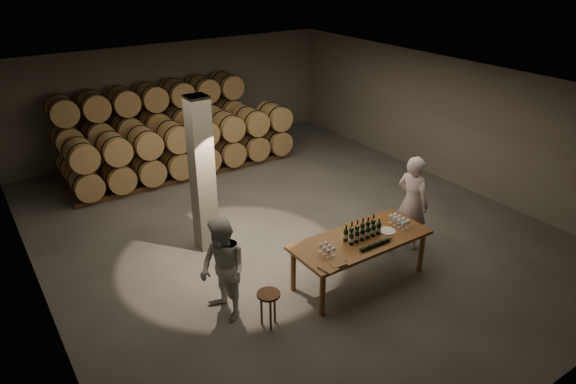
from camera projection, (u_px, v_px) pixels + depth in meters
room at (202, 175)px, 10.07m from camera, size 12.00×12.00×12.00m
tasting_table at (360, 243)px, 9.30m from camera, size 2.60×1.10×0.90m
barrel_stack_back at (154, 123)px, 14.41m from camera, size 5.48×0.95×2.31m
barrel_stack_front at (188, 147)px, 13.72m from camera, size 6.26×0.95×1.57m
bottle_cluster at (362, 232)px, 9.23m from camera, size 0.74×0.24×0.35m
lying_bottles at (375, 245)px, 8.99m from camera, size 0.74×0.07×0.07m
glass_cluster_left at (327, 248)px, 8.75m from camera, size 0.19×0.30×0.16m
glass_cluster_right at (399, 219)px, 9.63m from camera, size 0.20×0.42×0.18m
plate at (387, 231)px, 9.48m from camera, size 0.31×0.31×0.02m
notebook_near at (337, 264)px, 8.49m from camera, size 0.28×0.23×0.03m
notebook_corner at (328, 268)px, 8.37m from camera, size 0.27×0.32×0.02m
pen at (344, 262)px, 8.55m from camera, size 0.15×0.05×0.01m
stool at (269, 299)px, 8.26m from camera, size 0.38×0.38×0.64m
person_man at (412, 202)px, 10.36m from camera, size 0.56×0.78×1.99m
person_woman at (223, 270)px, 8.33m from camera, size 0.77×0.95×1.82m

